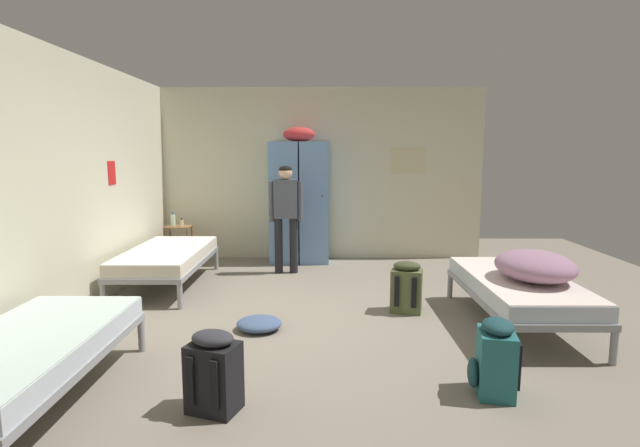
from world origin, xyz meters
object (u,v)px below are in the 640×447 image
at_px(backpack_black, 215,373).
at_px(bedding_heap, 535,266).
at_px(shelf_unit, 179,240).
at_px(clothes_pile_denim, 259,324).
at_px(person_traveler, 286,209).
at_px(water_bottle, 173,220).
at_px(lotion_bottle, 182,223).
at_px(bed_left_front, 26,352).
at_px(backpack_olive, 407,288).
at_px(bed_left_rear, 167,257).
at_px(locker_bank, 299,200).
at_px(backpack_teal, 494,359).
at_px(bed_right, 518,288).

bearing_deg(backpack_black, bedding_heap, 28.99).
distance_m(shelf_unit, clothes_pile_denim, 3.34).
relative_size(bedding_heap, person_traveler, 0.58).
xyz_separation_m(water_bottle, lotion_bottle, (0.15, -0.06, -0.04)).
distance_m(bed_left_front, bedding_heap, 4.25).
xyz_separation_m(backpack_olive, clothes_pile_denim, (-1.51, -0.57, -0.20)).
distance_m(bed_left_front, bed_left_rear, 2.98).
bearing_deg(locker_bank, lotion_bottle, -176.11).
relative_size(bed_left_rear, backpack_teal, 3.45).
bearing_deg(shelf_unit, bed_left_rear, -79.64).
height_order(shelf_unit, bed_left_rear, shelf_unit).
relative_size(shelf_unit, bedding_heap, 0.65).
xyz_separation_m(bed_left_rear, person_traveler, (1.46, 0.72, 0.53)).
bearing_deg(bed_left_rear, water_bottle, 103.38).
xyz_separation_m(water_bottle, backpack_olive, (3.20, -2.37, -0.40)).
height_order(bed_left_front, backpack_black, backpack_black).
height_order(bed_left_rear, clothes_pile_denim, bed_left_rear).
relative_size(shelf_unit, backpack_black, 1.04).
bearing_deg(backpack_olive, bedding_heap, -25.85).
bearing_deg(bed_right, person_traveler, 138.96).
bearing_deg(person_traveler, bedding_heap, -41.55).
relative_size(person_traveler, backpack_black, 2.75).
height_order(shelf_unit, bed_right, shelf_unit).
bearing_deg(bed_right, water_bottle, 146.59).
xyz_separation_m(bed_right, clothes_pile_denim, (-2.53, -0.15, -0.32)).
bearing_deg(locker_bank, bed_right, -51.36).
relative_size(bed_right, bedding_heap, 2.17).
relative_size(person_traveler, clothes_pile_denim, 3.46).
relative_size(bed_left_rear, backpack_olive, 3.45).
xyz_separation_m(person_traveler, water_bottle, (-1.79, 0.67, -0.25)).
relative_size(backpack_black, backpack_olive, 1.00).
bearing_deg(backpack_teal, lotion_bottle, 129.11).
distance_m(bed_right, backpack_teal, 1.58).
height_order(lotion_bottle, backpack_black, lotion_bottle).
xyz_separation_m(locker_bank, backpack_black, (-0.35, -4.48, -0.71)).
distance_m(water_bottle, backpack_teal, 5.48).
height_order(shelf_unit, water_bottle, water_bottle).
bearing_deg(bedding_heap, clothes_pile_denim, -179.37).
bearing_deg(lotion_bottle, water_bottle, 158.20).
bearing_deg(backpack_black, backpack_teal, 6.67).
bearing_deg(bedding_heap, lotion_bottle, 145.65).
relative_size(backpack_teal, backpack_olive, 1.00).
height_order(backpack_teal, clothes_pile_denim, backpack_teal).
bearing_deg(bed_left_rear, bed_right, -19.74).
height_order(person_traveler, backpack_teal, person_traveler).
bearing_deg(backpack_olive, water_bottle, 143.51).
distance_m(locker_bank, bedding_heap, 3.81).
bearing_deg(lotion_bottle, backpack_olive, -37.10).
distance_m(person_traveler, lotion_bottle, 1.77).
relative_size(shelf_unit, bed_left_rear, 0.30).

